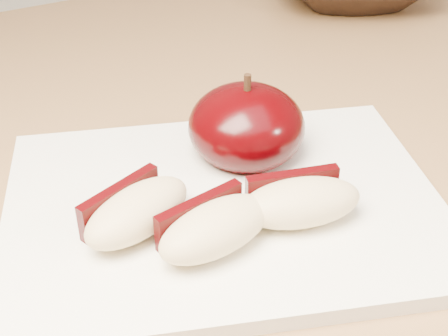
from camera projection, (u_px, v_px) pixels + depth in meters
back_cabinet at (46, 149)px, 1.25m from camera, size 2.40×0.62×0.94m
cutting_board at (224, 207)px, 0.40m from camera, size 0.33×0.28×0.01m
apple_half at (246, 126)px, 0.43m from camera, size 0.09×0.09×0.07m
apple_wedge_a at (136, 211)px, 0.37m from camera, size 0.08×0.06×0.03m
apple_wedge_b at (214, 227)px, 0.36m from camera, size 0.08×0.05×0.03m
apple_wedge_c at (300, 201)px, 0.38m from camera, size 0.08×0.05×0.03m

